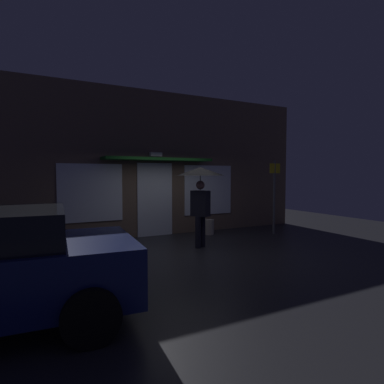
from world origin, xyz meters
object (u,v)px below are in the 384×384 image
Objects in this scene: sidewalk_bollard at (209,227)px; sidewalk_bollard_2 at (47,239)px; person_with_umbrella at (200,182)px; street_sign_post at (274,192)px.

sidewalk_bollard is 0.90× the size of sidewalk_bollard_2.
person_with_umbrella is at bearing -127.61° from sidewalk_bollard.
sidewalk_bollard_2 is at bearing -140.74° from person_with_umbrella.
person_with_umbrella reaches higher than sidewalk_bollard.
sidewalk_bollard_2 is at bearing 171.88° from street_sign_post.
person_with_umbrella is 3.95× the size of sidewalk_bollard_2.
person_with_umbrella is at bearing -22.88° from sidewalk_bollard_2.
street_sign_post is 4.95× the size of sidewalk_bollard.
street_sign_post is 2.29m from sidewalk_bollard.
sidewalk_bollard is at bearing 114.53° from person_with_umbrella.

